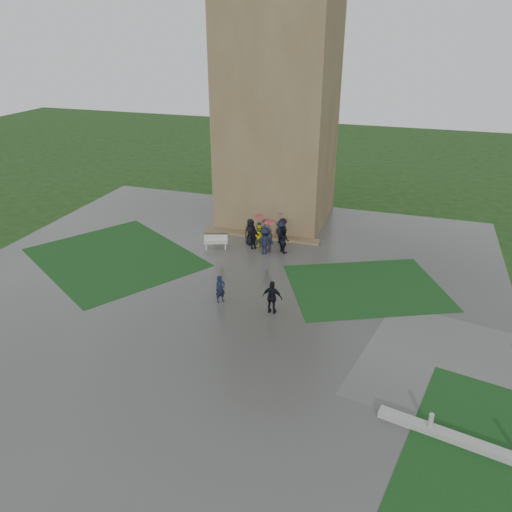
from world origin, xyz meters
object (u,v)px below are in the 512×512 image
(bench, at_px, (216,242))
(pedestrian_near, at_px, (272,297))
(pedestrian_mid, at_px, (220,289))
(tower, at_px, (279,106))

(bench, relative_size, pedestrian_near, 0.91)
(bench, distance_m, pedestrian_mid, 7.66)
(pedestrian_mid, bearing_deg, pedestrian_near, -52.28)
(tower, relative_size, pedestrian_mid, 10.90)
(tower, bearing_deg, pedestrian_mid, -87.20)
(tower, height_order, pedestrian_mid, tower)
(tower, relative_size, pedestrian_near, 9.28)
(tower, xyz_separation_m, pedestrian_near, (3.87, -14.61, -8.01))
(pedestrian_mid, distance_m, pedestrian_near, 3.18)
(pedestrian_near, bearing_deg, pedestrian_mid, -3.11)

